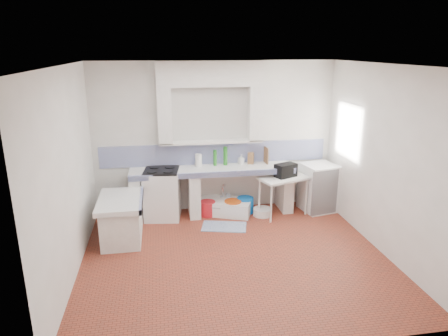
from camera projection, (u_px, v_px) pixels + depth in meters
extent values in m
plane|color=maroon|center=(235.00, 257.00, 6.05)|extent=(4.50, 4.50, 0.00)
plane|color=white|center=(236.00, 65.00, 5.24)|extent=(4.50, 4.50, 0.00)
plane|color=white|center=(215.00, 138.00, 7.53)|extent=(4.50, 0.00, 4.50)
plane|color=white|center=(276.00, 228.00, 3.75)|extent=(4.50, 0.00, 4.50)
plane|color=white|center=(68.00, 176.00, 5.29)|extent=(0.00, 4.50, 4.50)
plane|color=white|center=(384.00, 161.00, 5.99)|extent=(0.00, 4.50, 4.50)
cube|color=white|center=(210.00, 74.00, 7.06)|extent=(1.90, 0.25, 0.45)
cube|color=#352111|center=(358.00, 131.00, 7.10)|extent=(0.35, 0.86, 1.06)
cube|color=white|center=(352.00, 110.00, 6.96)|extent=(0.01, 0.84, 0.24)
cube|color=white|center=(212.00, 170.00, 7.39)|extent=(3.00, 0.60, 0.08)
cube|color=navy|center=(215.00, 175.00, 7.12)|extent=(3.00, 0.04, 0.10)
cube|color=white|center=(136.00, 197.00, 7.30)|extent=(0.20, 0.55, 0.82)
cube|color=white|center=(194.00, 194.00, 7.46)|extent=(0.20, 0.55, 0.82)
cube|color=white|center=(285.00, 189.00, 7.74)|extent=(0.20, 0.55, 0.82)
cube|color=white|center=(120.00, 201.00, 6.44)|extent=(0.70, 1.10, 0.08)
cube|color=white|center=(122.00, 221.00, 6.54)|extent=(0.60, 1.00, 0.62)
cube|color=navy|center=(141.00, 200.00, 6.49)|extent=(0.04, 1.10, 0.10)
cube|color=navy|center=(216.00, 153.00, 7.60)|extent=(4.27, 0.03, 0.40)
cube|color=white|center=(162.00, 195.00, 7.34)|extent=(0.70, 0.69, 0.89)
cube|color=white|center=(225.00, 207.00, 7.62)|extent=(1.11, 0.86, 0.24)
cube|color=white|center=(283.00, 196.00, 7.48)|extent=(0.99, 0.74, 0.04)
cube|color=white|center=(319.00, 187.00, 7.68)|extent=(0.70, 0.70, 0.91)
cylinder|color=red|center=(208.00, 208.00, 7.51)|extent=(0.33, 0.33, 0.27)
cylinder|color=#DB4F0F|center=(233.00, 208.00, 7.50)|extent=(0.37, 0.37, 0.29)
cylinder|color=blue|center=(245.00, 205.00, 7.64)|extent=(0.41, 0.41, 0.29)
cylinder|color=white|center=(262.00, 212.00, 7.53)|extent=(0.42, 0.42, 0.14)
cylinder|color=silver|center=(222.00, 203.00, 7.77)|extent=(0.08, 0.08, 0.27)
cylinder|color=silver|center=(228.00, 202.00, 7.75)|extent=(0.10, 0.10, 0.33)
cube|color=black|center=(286.00, 170.00, 7.37)|extent=(0.45, 0.36, 0.24)
cylinder|color=#247C21|center=(215.00, 158.00, 7.49)|extent=(0.08, 0.08, 0.29)
cylinder|color=#247C21|center=(225.00, 156.00, 7.51)|extent=(0.09, 0.09, 0.35)
cube|color=#96633C|center=(251.00, 158.00, 7.60)|extent=(0.13, 0.12, 0.22)
cube|color=#96633C|center=(266.00, 155.00, 7.64)|extent=(0.04, 0.23, 0.31)
cylinder|color=white|center=(199.00, 160.00, 7.43)|extent=(0.14, 0.14, 0.24)
imported|color=white|center=(241.00, 159.00, 7.58)|extent=(0.12, 0.12, 0.19)
cube|color=#384C82|center=(224.00, 227.00, 7.05)|extent=(0.85, 0.61, 0.01)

